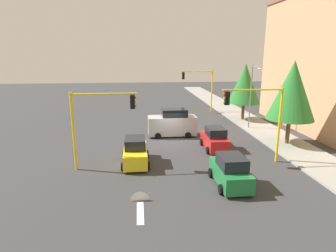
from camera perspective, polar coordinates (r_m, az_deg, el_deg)
ground_plane at (r=27.02m, az=0.54°, el=-3.15°), size 120.00×120.00×0.00m
sidewalk_kerb at (r=34.39m, az=17.21°, el=0.11°), size 80.00×4.00×0.15m
lane_arrow_near at (r=16.24m, az=-5.60°, el=-15.52°), size 2.40×1.10×1.10m
traffic_signal_far_left at (r=40.76m, az=6.40°, el=8.59°), size 0.36×4.59×5.90m
traffic_signal_near_right at (r=20.24m, az=-13.64°, el=2.12°), size 0.36×4.59×5.58m
traffic_signal_near_left at (r=21.82m, az=17.50°, el=2.97°), size 0.36×4.59×5.72m
street_lamp_curbside at (r=31.88m, az=16.57°, el=6.91°), size 2.15×0.28×7.00m
tree_roadside_mid at (r=36.21m, az=15.15°, el=8.20°), size 3.85×3.85×7.01m
tree_roadside_near at (r=27.37m, az=23.65°, el=6.55°), size 4.15×4.15×7.58m
delivery_van_silver at (r=28.64m, az=0.88°, el=0.50°), size 2.22×4.80×2.77m
car_red at (r=25.02m, az=9.38°, el=-2.62°), size 3.86×1.98×1.98m
car_yellow at (r=21.59m, az=-6.56°, el=-5.25°), size 3.99×2.04×1.98m
car_green at (r=18.48m, az=12.41°, el=-8.89°), size 3.94×2.06×1.98m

